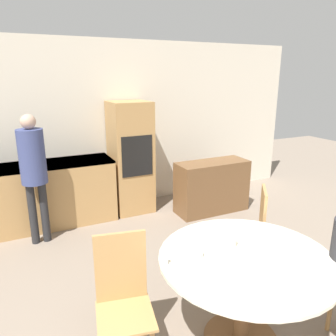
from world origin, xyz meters
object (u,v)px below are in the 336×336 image
Objects in this scene: dining_table at (245,280)px; chair_far_left at (123,294)px; chair_far_right at (253,230)px; sideboard at (212,187)px; bowl_centre at (192,253)px; bowl_near at (256,262)px; person_standing at (33,165)px; cup at (232,241)px; oven_unit at (131,157)px.

chair_far_left reaches higher than dining_table.
dining_table is 0.92m from chair_far_right.
bowl_centre reaches higher than sideboard.
person_standing is at bearing 116.41° from bowl_near.
chair_far_right reaches higher than bowl_centre.
dining_table is at bearing -117.82° from sideboard.
bowl_near is 0.46m from bowl_centre.
cup is 0.60× the size of bowl_centre.
dining_table is 13.84× the size of cup.
person_standing is (-2.52, 0.10, 0.62)m from sideboard.
cup is at bearing -14.86° from chair_far_right.
dining_table is (-0.14, -2.95, -0.28)m from oven_unit.
chair_far_left is at bearing -110.78° from oven_unit.
dining_table is at bearing -87.15° from cup.
oven_unit is 2.97m from dining_table.
chair_far_left is 6.28× the size of bowl_centre.
chair_far_left is 0.99m from bowl_near.
chair_far_right is 8.27× the size of bowl_near.
bowl_centre is at bearing 178.70° from cup.
cup reaches higher than bowl_near.
chair_far_right is at bearing 26.20° from bowl_centre.
sideboard is 1.13× the size of chair_far_left.
person_standing reaches higher than cup.
chair_far_right is at bearing 37.78° from cup.
cup is at bearing -60.81° from person_standing.
cup is 0.29m from bowl_near.
bowl_near is (0.87, -0.39, 0.25)m from chair_far_left.
chair_far_right is 1.14m from bowl_centre.
chair_far_left is at bearing 173.14° from cup.
person_standing reaches higher than bowl_near.
cup reaches higher than sideboard.
bowl_near is (1.28, -2.57, -0.23)m from person_standing.
cup is (0.87, -0.10, 0.28)m from chair_far_left.
oven_unit reaches higher than cup.
bowl_centre is at bearing -100.17° from oven_unit.
oven_unit reaches higher than chair_far_right.
dining_table is 0.80× the size of person_standing.
person_standing is at bearing -95.54° from chair_far_right.
sideboard is at bearing 63.17° from bowl_near.
dining_table is at bearing -6.14° from chair_far_right.
dining_table is 2.80m from person_standing.
bowl_near is 0.76× the size of bowl_centre.
oven_unit is 1.71× the size of chair_far_right.
oven_unit is 2.79m from cup.
dining_table is 1.32× the size of chair_far_right.
sideboard is 2.54m from cup.
chair_far_right reaches higher than dining_table.
person_standing is 13.64× the size of bowl_near.
person_standing reaches higher than sideboard.
dining_table is at bearing -62.38° from person_standing.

